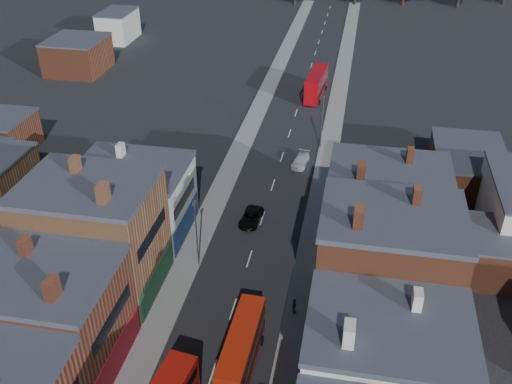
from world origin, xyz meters
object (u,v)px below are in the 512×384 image
at_px(bus_2, 316,84).
at_px(car_2, 251,217).
at_px(car_3, 301,160).
at_px(ped_3, 294,306).
at_px(bus_1, 241,350).

height_order(bus_2, car_2, bus_2).
bearing_deg(bus_2, car_3, -84.32).
distance_m(bus_2, car_2, 40.82).
bearing_deg(bus_2, ped_3, -81.70).
height_order(car_2, ped_3, ped_3).
bearing_deg(ped_3, bus_1, 161.65).
height_order(car_3, ped_3, ped_3).
height_order(bus_1, car_2, bus_1).
height_order(bus_2, ped_3, bus_2).
relative_size(car_2, ped_3, 2.82).
xyz_separation_m(bus_2, car_2, (-3.70, -40.61, -1.79)).
height_order(car_2, car_3, car_3).
distance_m(car_2, ped_3, 16.12).
relative_size(bus_1, bus_2, 0.91).
xyz_separation_m(car_2, ped_3, (7.13, -14.45, 0.30)).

